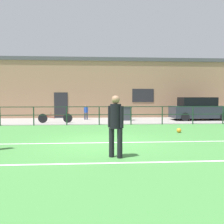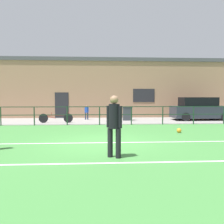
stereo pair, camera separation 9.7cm
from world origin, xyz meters
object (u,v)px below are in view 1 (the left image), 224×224
soccer_ball_match (179,130)px  bicycle_parked_0 (55,118)px  spectator_child (86,111)px  player_goalkeeper (116,123)px  parked_car_red (199,109)px  trash_bin_0 (127,113)px

soccer_ball_match → bicycle_parked_0: bearing=144.1°
soccer_ball_match → bicycle_parked_0: bicycle_parked_0 is taller
soccer_ball_match → spectator_child: spectator_child is taller
player_goalkeeper → spectator_child: (-1.24, 11.65, -0.36)m
parked_car_red → bicycle_parked_0: (-10.42, -1.40, -0.47)m
player_goalkeeper → parked_car_red: player_goalkeeper is taller
soccer_ball_match → parked_car_red: size_ratio=0.05×
soccer_ball_match → parked_car_red: 7.31m
soccer_ball_match → spectator_child: 8.50m
soccer_ball_match → spectator_child: (-4.74, 7.03, 0.54)m
parked_car_red → soccer_ball_match: bearing=-120.8°
trash_bin_0 → spectator_child: bearing=165.8°
bicycle_parked_0 → trash_bin_0: (4.97, 1.42, 0.18)m
spectator_child → trash_bin_0: spectator_child is taller
spectator_child → parked_car_red: bearing=164.4°
trash_bin_0 → parked_car_red: bearing=-0.3°
player_goalkeeper → bicycle_parked_0: bearing=140.8°
spectator_child → parked_car_red: (8.46, -0.79, 0.17)m
parked_car_red → trash_bin_0: 5.47m
parked_car_red → trash_bin_0: size_ratio=4.23×
soccer_ball_match → trash_bin_0: trash_bin_0 is taller
soccer_ball_match → spectator_child: bearing=124.0°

